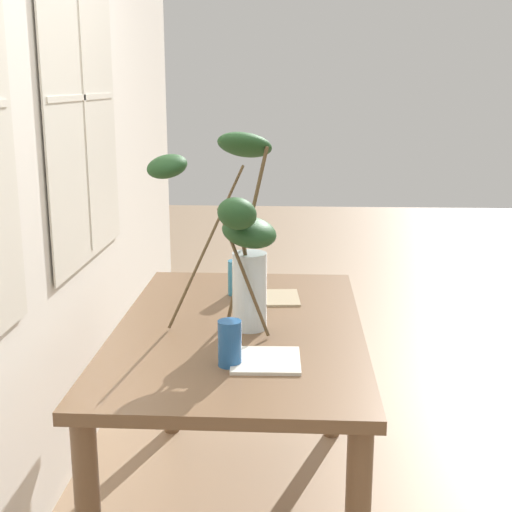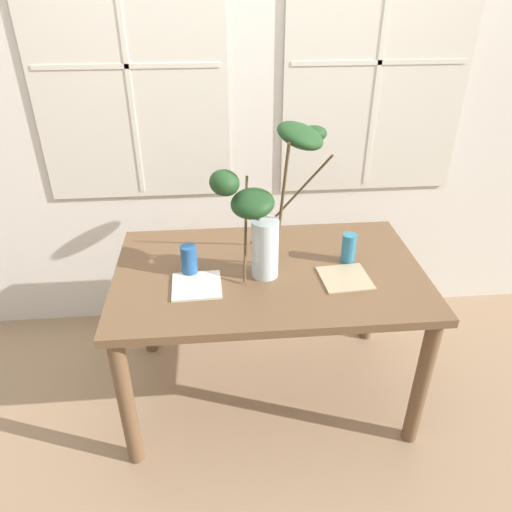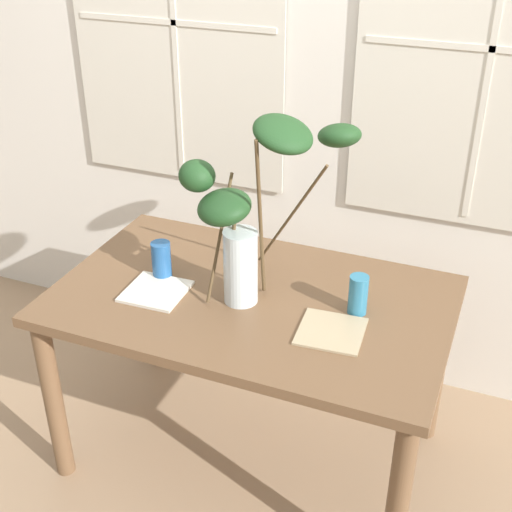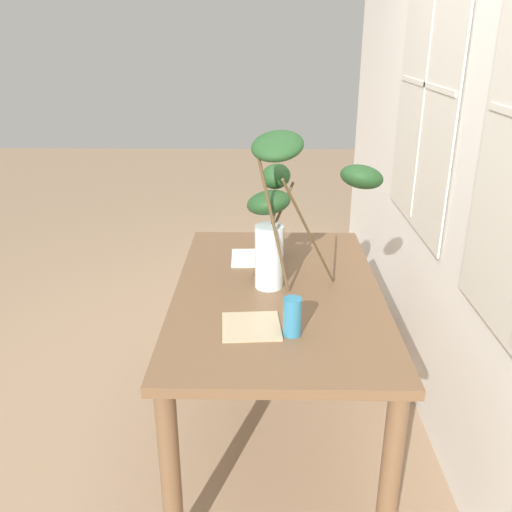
{
  "view_description": "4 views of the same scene",
  "coord_description": "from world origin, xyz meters",
  "px_view_note": "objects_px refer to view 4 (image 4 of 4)",
  "views": [
    {
      "loc": [
        -2.41,
        -0.2,
        1.63
      ],
      "look_at": [
        0.02,
        -0.06,
        1.03
      ],
      "focal_mm": 49.68,
      "sensor_mm": 36.0,
      "label": 1
    },
    {
      "loc": [
        -0.23,
        -1.88,
        1.98
      ],
      "look_at": [
        -0.06,
        -0.02,
        0.86
      ],
      "focal_mm": 33.78,
      "sensor_mm": 36.0,
      "label": 2
    },
    {
      "loc": [
        0.81,
        -1.94,
        2.13
      ],
      "look_at": [
        0.03,
        -0.04,
        0.96
      ],
      "focal_mm": 48.09,
      "sensor_mm": 36.0,
      "label": 3
    },
    {
      "loc": [
        2.12,
        -0.06,
        1.79
      ],
      "look_at": [
        -0.04,
        -0.09,
        0.91
      ],
      "focal_mm": 38.28,
      "sensor_mm": 36.0,
      "label": 4
    }
  ],
  "objects_px": {
    "drinking_glass_blue_right": "(292,317)",
    "plate_square_left": "(254,258)",
    "vase_with_branches": "(282,208)",
    "drinking_glass_blue_left": "(277,243)",
    "plate_square_right": "(251,326)",
    "dining_table": "(277,311)"
  },
  "relations": [
    {
      "from": "drinking_glass_blue_right",
      "to": "plate_square_left",
      "type": "relative_size",
      "value": 0.67
    },
    {
      "from": "drinking_glass_blue_left",
      "to": "drinking_glass_blue_right",
      "type": "bearing_deg",
      "value": 3.07
    },
    {
      "from": "drinking_glass_blue_left",
      "to": "plate_square_right",
      "type": "relative_size",
      "value": 0.67
    },
    {
      "from": "vase_with_branches",
      "to": "drinking_glass_blue_right",
      "type": "distance_m",
      "value": 0.48
    },
    {
      "from": "dining_table",
      "to": "drinking_glass_blue_right",
      "type": "bearing_deg",
      "value": 6.51
    },
    {
      "from": "dining_table",
      "to": "drinking_glass_blue_left",
      "type": "relative_size",
      "value": 9.93
    },
    {
      "from": "vase_with_branches",
      "to": "plate_square_left",
      "type": "relative_size",
      "value": 3.34
    },
    {
      "from": "plate_square_left",
      "to": "plate_square_right",
      "type": "relative_size",
      "value": 0.99
    },
    {
      "from": "drinking_glass_blue_right",
      "to": "plate_square_right",
      "type": "xyz_separation_m",
      "value": [
        -0.05,
        -0.15,
        -0.07
      ]
    },
    {
      "from": "vase_with_branches",
      "to": "drinking_glass_blue_right",
      "type": "height_order",
      "value": "vase_with_branches"
    },
    {
      "from": "drinking_glass_blue_left",
      "to": "drinking_glass_blue_right",
      "type": "distance_m",
      "value": 0.75
    },
    {
      "from": "drinking_glass_blue_right",
      "to": "plate_square_left",
      "type": "distance_m",
      "value": 0.74
    },
    {
      "from": "dining_table",
      "to": "drinking_glass_blue_right",
      "type": "height_order",
      "value": "drinking_glass_blue_right"
    },
    {
      "from": "drinking_glass_blue_right",
      "to": "plate_square_right",
      "type": "height_order",
      "value": "drinking_glass_blue_right"
    },
    {
      "from": "drinking_glass_blue_right",
      "to": "plate_square_left",
      "type": "xyz_separation_m",
      "value": [
        -0.72,
        -0.15,
        -0.07
      ]
    },
    {
      "from": "drinking_glass_blue_left",
      "to": "drinking_glass_blue_right",
      "type": "xyz_separation_m",
      "value": [
        0.75,
        0.04,
        0.0
      ]
    },
    {
      "from": "dining_table",
      "to": "plate_square_right",
      "type": "distance_m",
      "value": 0.37
    },
    {
      "from": "plate_square_right",
      "to": "dining_table",
      "type": "bearing_deg",
      "value": 162.33
    },
    {
      "from": "drinking_glass_blue_right",
      "to": "plate_square_left",
      "type": "height_order",
      "value": "drinking_glass_blue_right"
    },
    {
      "from": "vase_with_branches",
      "to": "plate_square_left",
      "type": "xyz_separation_m",
      "value": [
        -0.34,
        -0.12,
        -0.36
      ]
    },
    {
      "from": "drinking_glass_blue_left",
      "to": "plate_square_left",
      "type": "distance_m",
      "value": 0.14
    },
    {
      "from": "plate_square_right",
      "to": "vase_with_branches",
      "type": "bearing_deg",
      "value": 160.44
    }
  ]
}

